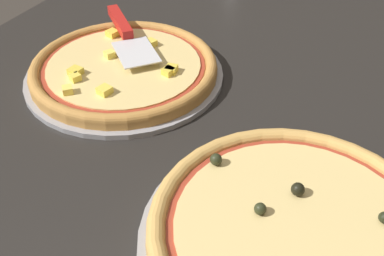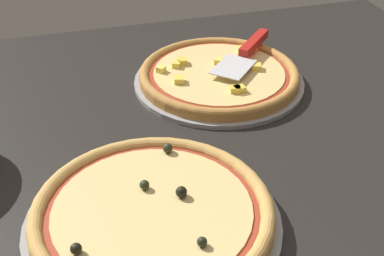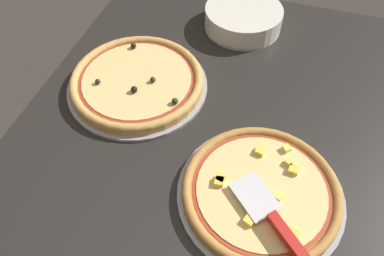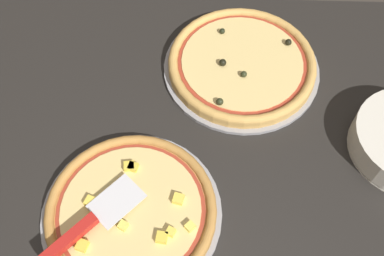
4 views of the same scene
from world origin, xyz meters
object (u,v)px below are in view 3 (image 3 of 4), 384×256
(serving_spatula, at_px, (282,230))
(pizza_front, at_px, (261,191))
(pizza_back, at_px, (137,80))
(plate_stack, at_px, (243,18))

(serving_spatula, bearing_deg, pizza_front, 31.33)
(pizza_back, xyz_separation_m, serving_spatula, (-0.33, -0.46, 0.02))
(pizza_front, relative_size, pizza_back, 0.95)
(plate_stack, bearing_deg, pizza_back, 148.66)
(pizza_back, distance_m, plate_stack, 0.43)
(plate_stack, bearing_deg, pizza_front, -163.58)
(pizza_front, xyz_separation_m, serving_spatula, (-0.09, -0.06, 0.03))
(serving_spatula, bearing_deg, plate_stack, 18.57)
(pizza_front, distance_m, pizza_back, 0.47)
(pizza_front, xyz_separation_m, plate_stack, (0.61, 0.18, 0.01))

